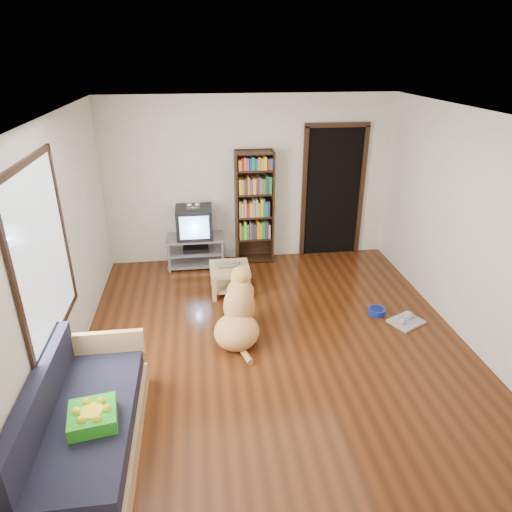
{
  "coord_description": "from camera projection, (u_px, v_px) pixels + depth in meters",
  "views": [
    {
      "loc": [
        -0.81,
        -4.46,
        3.18
      ],
      "look_at": [
        -0.16,
        0.52,
        0.9
      ],
      "focal_mm": 32.0,
      "sensor_mm": 36.0,
      "label": 1
    }
  ],
  "objects": [
    {
      "name": "ground",
      "position": [
        275.0,
        342.0,
        5.43
      ],
      "size": [
        5.0,
        5.0,
        0.0
      ],
      "primitive_type": "plane",
      "color": "#50240D",
      "rests_on": "ground"
    },
    {
      "name": "ceiling",
      "position": [
        280.0,
        116.0,
        4.36
      ],
      "size": [
        5.0,
        5.0,
        0.0
      ],
      "primitive_type": "plane",
      "rotation": [
        3.14,
        0.0,
        0.0
      ],
      "color": "white",
      "rests_on": "ground"
    },
    {
      "name": "wall_back",
      "position": [
        250.0,
        181.0,
        7.15
      ],
      "size": [
        4.5,
        0.0,
        4.5
      ],
      "primitive_type": "plane",
      "rotation": [
        1.57,
        0.0,
        0.0
      ],
      "color": "silver",
      "rests_on": "ground"
    },
    {
      "name": "wall_front",
      "position": [
        350.0,
        405.0,
        2.64
      ],
      "size": [
        4.5,
        0.0,
        4.5
      ],
      "primitive_type": "plane",
      "rotation": [
        -1.57,
        0.0,
        0.0
      ],
      "color": "silver",
      "rests_on": "ground"
    },
    {
      "name": "wall_left",
      "position": [
        59.0,
        252.0,
        4.63
      ],
      "size": [
        0.0,
        5.0,
        5.0
      ],
      "primitive_type": "plane",
      "rotation": [
        1.57,
        0.0,
        1.57
      ],
      "color": "silver",
      "rests_on": "ground"
    },
    {
      "name": "wall_right",
      "position": [
        473.0,
        231.0,
        5.16
      ],
      "size": [
        0.0,
        5.0,
        5.0
      ],
      "primitive_type": "plane",
      "rotation": [
        1.57,
        0.0,
        -1.57
      ],
      "color": "silver",
      "rests_on": "ground"
    },
    {
      "name": "green_cushion",
      "position": [
        93.0,
        416.0,
        3.67
      ],
      "size": [
        0.43,
        0.43,
        0.12
      ],
      "primitive_type": "cube",
      "rotation": [
        0.0,
        0.0,
        0.17
      ],
      "color": "green",
      "rests_on": "sofa"
    },
    {
      "name": "laptop",
      "position": [
        230.0,
        267.0,
        6.36
      ],
      "size": [
        0.36,
        0.24,
        0.03
      ],
      "primitive_type": "imported",
      "rotation": [
        0.0,
        0.0,
        0.07
      ],
      "color": "#B7B8BC",
      "rests_on": "coffee_table"
    },
    {
      "name": "dog_bowl",
      "position": [
        377.0,
        311.0,
        5.99
      ],
      "size": [
        0.22,
        0.22,
        0.08
      ],
      "primitive_type": "cylinder",
      "color": "navy",
      "rests_on": "ground"
    },
    {
      "name": "grey_rag",
      "position": [
        406.0,
        322.0,
        5.81
      ],
      "size": [
        0.5,
        0.47,
        0.03
      ],
      "primitive_type": "cube",
      "rotation": [
        0.0,
        0.0,
        0.47
      ],
      "color": "#9B9B9B",
      "rests_on": "ground"
    },
    {
      "name": "window",
      "position": [
        42.0,
        254.0,
        4.1
      ],
      "size": [
        0.03,
        1.46,
        1.7
      ],
      "color": "white",
      "rests_on": "wall_left"
    },
    {
      "name": "doorway",
      "position": [
        333.0,
        189.0,
        7.37
      ],
      "size": [
        1.03,
        0.05,
        2.19
      ],
      "color": "black",
      "rests_on": "wall_back"
    },
    {
      "name": "tv_stand",
      "position": [
        196.0,
        250.0,
        7.25
      ],
      "size": [
        0.9,
        0.45,
        0.5
      ],
      "color": "#99999E",
      "rests_on": "ground"
    },
    {
      "name": "crt_tv",
      "position": [
        194.0,
        222.0,
        7.07
      ],
      "size": [
        0.55,
        0.52,
        0.58
      ],
      "color": "black",
      "rests_on": "tv_stand"
    },
    {
      "name": "bookshelf",
      "position": [
        254.0,
        202.0,
        7.14
      ],
      "size": [
        0.6,
        0.3,
        1.8
      ],
      "color": "black",
      "rests_on": "ground"
    },
    {
      "name": "sofa",
      "position": [
        84.0,
        427.0,
        3.86
      ],
      "size": [
        0.8,
        1.8,
        0.8
      ],
      "color": "tan",
      "rests_on": "ground"
    },
    {
      "name": "coffee_table",
      "position": [
        230.0,
        274.0,
        6.44
      ],
      "size": [
        0.55,
        0.55,
        0.4
      ],
      "color": "tan",
      "rests_on": "ground"
    },
    {
      "name": "dog",
      "position": [
        239.0,
        314.0,
        5.41
      ],
      "size": [
        0.66,
        1.05,
        0.86
      ],
      "color": "tan",
      "rests_on": "ground"
    }
  ]
}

